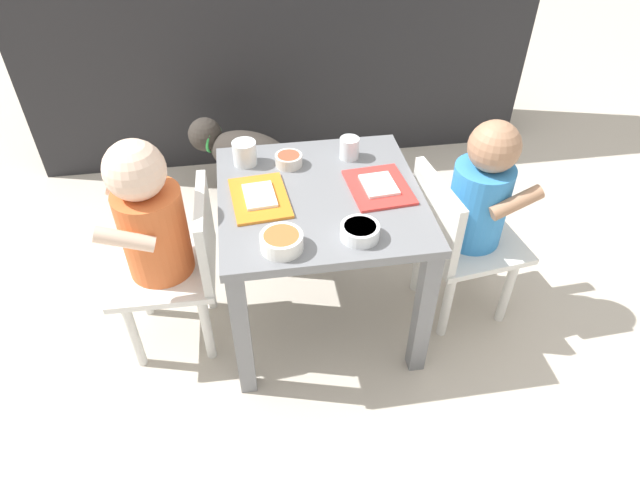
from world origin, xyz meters
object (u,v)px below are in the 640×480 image
at_px(water_cup_left, 349,149).
at_px(veggie_bowl_far, 282,241).
at_px(food_tray_right, 379,187).
at_px(cereal_bowl_right_side, 360,231).
at_px(seated_child_right, 475,203).
at_px(dining_table, 320,219).
at_px(dog, 242,152).
at_px(seated_child_left, 157,227).
at_px(water_cup_right, 245,154).
at_px(cereal_bowl_left_side, 289,160).
at_px(food_tray_left, 260,198).

bearing_deg(water_cup_left, veggie_bowl_far, -122.23).
relative_size(food_tray_right, cereal_bowl_right_side, 2.16).
bearing_deg(seated_child_right, dining_table, 175.82).
height_order(seated_child_right, dog, seated_child_right).
height_order(water_cup_left, cereal_bowl_right_side, water_cup_left).
height_order(seated_child_left, water_cup_left, seated_child_left).
xyz_separation_m(seated_child_left, dog, (0.23, 0.68, -0.21)).
distance_m(seated_child_right, veggie_bowl_far, 0.58).
xyz_separation_m(dog, water_cup_right, (0.01, -0.48, 0.28)).
bearing_deg(dining_table, water_cup_left, 56.19).
distance_m(water_cup_left, water_cup_right, 0.30).
relative_size(dog, water_cup_right, 6.13).
distance_m(food_tray_right, cereal_bowl_left_side, 0.27).
bearing_deg(food_tray_right, cereal_bowl_right_side, -116.16).
xyz_separation_m(cereal_bowl_right_side, veggie_bowl_far, (-0.19, -0.01, 0.00)).
distance_m(seated_child_left, food_tray_right, 0.59).
distance_m(cereal_bowl_left_side, veggie_bowl_far, 0.36).
distance_m(seated_child_right, food_tray_right, 0.28).
distance_m(seated_child_right, cereal_bowl_left_side, 0.53).
distance_m(seated_child_left, water_cup_left, 0.58).
bearing_deg(seated_child_left, food_tray_left, 3.69).
xyz_separation_m(dining_table, seated_child_left, (-0.43, -0.02, 0.04)).
bearing_deg(seated_child_right, cereal_bowl_right_side, -156.10).
relative_size(seated_child_right, cereal_bowl_right_side, 6.88).
bearing_deg(cereal_bowl_left_side, food_tray_right, -34.36).
height_order(cereal_bowl_left_side, cereal_bowl_right_side, cereal_bowl_right_side).
bearing_deg(cereal_bowl_right_side, food_tray_left, 139.96).
bearing_deg(seated_child_left, water_cup_left, 18.91).
bearing_deg(cereal_bowl_left_side, veggie_bowl_far, -98.98).
bearing_deg(cereal_bowl_left_side, dog, 104.52).
distance_m(dog, water_cup_left, 0.65).
bearing_deg(seated_child_left, dining_table, 2.66).
xyz_separation_m(dining_table, water_cup_left, (0.11, 0.17, 0.11)).
distance_m(food_tray_left, food_tray_right, 0.32).
height_order(dog, cereal_bowl_left_side, cereal_bowl_left_side).
height_order(food_tray_left, water_cup_right, water_cup_right).
distance_m(dining_table, cereal_bowl_left_side, 0.19).
height_order(seated_child_left, cereal_bowl_right_side, seated_child_left).
relative_size(food_tray_right, veggie_bowl_far, 2.01).
xyz_separation_m(dining_table, cereal_bowl_right_side, (0.07, -0.19, 0.10)).
height_order(dining_table, veggie_bowl_far, veggie_bowl_far).
xyz_separation_m(seated_child_right, veggie_bowl_far, (-0.55, -0.17, 0.08)).
xyz_separation_m(dining_table, food_tray_left, (-0.16, -0.00, 0.09)).
xyz_separation_m(water_cup_left, cereal_bowl_right_side, (-0.04, -0.36, -0.01)).
bearing_deg(seated_child_right, cereal_bowl_left_side, 159.72).
distance_m(food_tray_left, cereal_bowl_left_side, 0.18).
bearing_deg(dog, veggie_bowl_far, -85.01).
bearing_deg(dining_table, water_cup_right, 136.10).
distance_m(seated_child_right, dog, 0.95).
relative_size(water_cup_right, veggie_bowl_far, 0.67).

